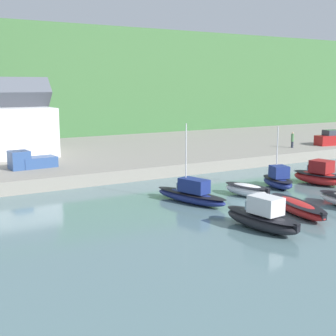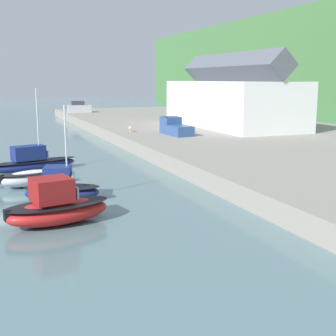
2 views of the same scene
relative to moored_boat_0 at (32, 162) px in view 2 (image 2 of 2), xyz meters
The scene contains 9 objects.
quay_promenade 26.26m from the moored_boat_0, 79.71° to the left, with size 130.86×31.19×1.30m.
harbor_clubhouse 31.05m from the moored_boat_0, 119.96° to the left, with size 22.74×9.43×9.44m.
moored_boat_0 is the anchor object (origin of this frame).
moored_boat_1 5.62m from the moored_boat_0, ahead, with size 2.88×4.91×1.13m.
moored_boat_2 10.49m from the moored_boat_0, ahead, with size 3.22×4.97×5.87m.
moored_boat_3 15.09m from the moored_boat_0, ahead, with size 3.48×5.86×2.45m.
parked_car_2 49.91m from the moored_boat_0, 164.96° to the left, with size 1.90×4.24×2.16m.
pickup_truck_1 18.82m from the moored_boat_0, 119.97° to the left, with size 4.88×2.35×1.90m.
dog_on_quay 18.50m from the moored_boat_0, 137.79° to the left, with size 0.88×0.38×0.68m.
Camera 2 is at (34.07, -0.39, 7.35)m, focal length 50.00 mm.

